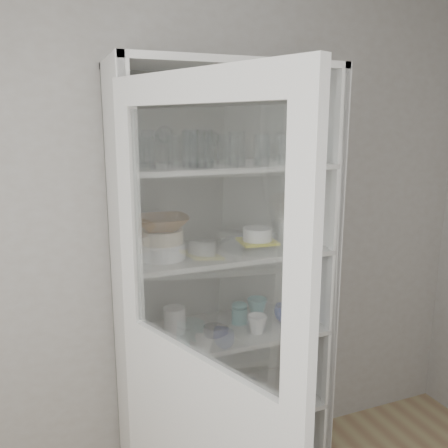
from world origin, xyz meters
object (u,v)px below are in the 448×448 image
object	(u,v)px
cupboard_door	(201,416)
goblet_0	(165,143)
glass_platter	(257,245)
plate_stack_front	(162,250)
goblet_2	(213,146)
mug_white	(257,324)
white_ramekin	(258,234)
grey_bowl_stack	(291,230)
terracotta_bowl	(161,223)
teal_jar	(239,314)
measuring_cups	(214,330)
mug_teal	(257,307)
cream_bowl	(162,236)
cream_dish	(225,396)
plate_stack_back	(155,239)
yellow_trivet	(257,241)
tin_box	(239,391)
pantry_cabinet	(219,308)
white_canister	(175,320)
goblet_3	(280,145)
mug_blue	(285,313)
goblet_1	(195,145)

from	to	relation	value
cupboard_door	goblet_0	world-z (taller)	cupboard_door
glass_platter	plate_stack_front	bearing A→B (deg)	-178.10
goblet_2	mug_white	distance (m)	0.87
white_ramekin	grey_bowl_stack	bearing A→B (deg)	8.43
terracotta_bowl	teal_jar	distance (m)	0.65
glass_platter	mug_white	xyz separation A→B (m)	(-0.04, -0.09, -0.37)
white_ramekin	measuring_cups	xyz separation A→B (m)	(-0.23, -0.03, -0.44)
goblet_2	grey_bowl_stack	size ratio (longest dim) A/B	1.19
teal_jar	mug_teal	bearing A→B (deg)	20.29
glass_platter	cream_bowl	bearing A→B (deg)	-178.10
cream_dish	measuring_cups	bearing A→B (deg)	-147.42
plate_stack_back	white_ramekin	world-z (taller)	plate_stack_back
yellow_trivet	tin_box	bearing A→B (deg)	153.68
grey_bowl_stack	mug_teal	size ratio (longest dim) A/B	1.24
cupboard_door	cream_bowl	world-z (taller)	cupboard_door
pantry_cabinet	goblet_0	world-z (taller)	pantry_cabinet
terracotta_bowl	grey_bowl_stack	size ratio (longest dim) A/B	1.87
white_ramekin	measuring_cups	distance (m)	0.50
mug_teal	mug_white	xyz separation A→B (m)	(-0.08, -0.18, -0.00)
plate_stack_back	white_canister	bearing A→B (deg)	-33.11
cupboard_door	teal_jar	world-z (taller)	cupboard_door
teal_jar	cream_dish	distance (m)	0.43
grey_bowl_stack	white_canister	xyz separation A→B (m)	(-0.60, 0.04, -0.40)
cream_bowl	teal_jar	distance (m)	0.61
goblet_2	goblet_3	bearing A→B (deg)	-4.77
mug_blue	mug_teal	xyz separation A→B (m)	(-0.10, 0.11, 0.01)
measuring_cups	white_canister	distance (m)	0.20
measuring_cups	terracotta_bowl	bearing A→B (deg)	177.45
plate_stack_back	terracotta_bowl	world-z (taller)	terracotta_bowl
cream_bowl	mug_blue	size ratio (longest dim) A/B	1.73
goblet_3	plate_stack_front	size ratio (longest dim) A/B	0.74
terracotta_bowl	goblet_3	bearing A→B (deg)	9.85
cupboard_door	cream_dish	size ratio (longest dim) A/B	9.70
yellow_trivet	measuring_cups	size ratio (longest dim) A/B	1.70
plate_stack_back	yellow_trivet	world-z (taller)	plate_stack_back
white_ramekin	mug_white	bearing A→B (deg)	-113.04
pantry_cabinet	yellow_trivet	size ratio (longest dim) A/B	12.39
yellow_trivet	teal_jar	size ratio (longest dim) A/B	1.78
cupboard_door	cream_dish	world-z (taller)	cupboard_door
glass_platter	tin_box	size ratio (longest dim) A/B	1.84
goblet_2	plate_stack_front	distance (m)	0.55
terracotta_bowl	white_canister	bearing A→B (deg)	49.67
goblet_3	glass_platter	distance (m)	0.50
pantry_cabinet	teal_jar	xyz separation A→B (m)	(0.09, -0.04, -0.03)
cream_bowl	tin_box	size ratio (longest dim) A/B	0.96
goblet_1	yellow_trivet	size ratio (longest dim) A/B	0.95
goblet_3	cream_dish	bearing A→B (deg)	-167.05
teal_jar	cream_dish	size ratio (longest dim) A/B	0.46
goblet_0	terracotta_bowl	bearing A→B (deg)	-113.02
goblet_0	white_ramekin	distance (m)	0.61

